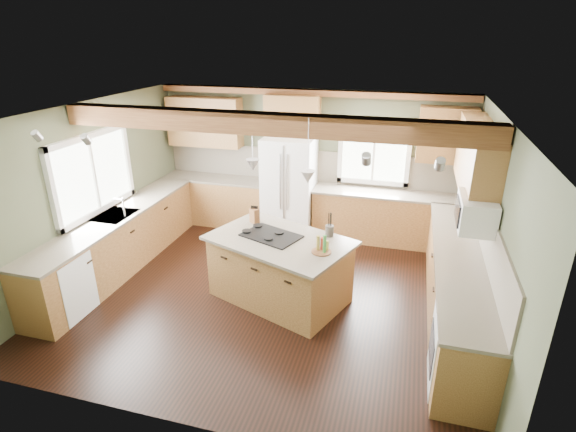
# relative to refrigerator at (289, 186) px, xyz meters

# --- Properties ---
(floor) EXTENTS (5.60, 5.60, 0.00)m
(floor) POSITION_rel_refrigerator_xyz_m (0.30, -2.12, -0.90)
(floor) COLOR black
(floor) RESTS_ON ground
(ceiling) EXTENTS (5.60, 5.60, 0.00)m
(ceiling) POSITION_rel_refrigerator_xyz_m (0.30, -2.12, 1.70)
(ceiling) COLOR silver
(ceiling) RESTS_ON wall_back
(wall_back) EXTENTS (5.60, 0.00, 5.60)m
(wall_back) POSITION_rel_refrigerator_xyz_m (0.30, 0.38, 0.40)
(wall_back) COLOR #4D523A
(wall_back) RESTS_ON ground
(wall_left) EXTENTS (0.00, 5.00, 5.00)m
(wall_left) POSITION_rel_refrigerator_xyz_m (-2.50, -2.12, 0.40)
(wall_left) COLOR #4D523A
(wall_left) RESTS_ON ground
(wall_right) EXTENTS (0.00, 5.00, 5.00)m
(wall_right) POSITION_rel_refrigerator_xyz_m (3.10, -2.12, 0.40)
(wall_right) COLOR #4D523A
(wall_right) RESTS_ON ground
(ceiling_beam) EXTENTS (5.55, 0.26, 0.26)m
(ceiling_beam) POSITION_rel_refrigerator_xyz_m (0.30, -2.22, 1.57)
(ceiling_beam) COLOR #4D2816
(ceiling_beam) RESTS_ON ceiling
(soffit_trim) EXTENTS (5.55, 0.20, 0.10)m
(soffit_trim) POSITION_rel_refrigerator_xyz_m (0.30, 0.28, 1.64)
(soffit_trim) COLOR #4D2816
(soffit_trim) RESTS_ON ceiling
(backsplash_back) EXTENTS (5.58, 0.03, 0.58)m
(backsplash_back) POSITION_rel_refrigerator_xyz_m (0.30, 0.36, 0.31)
(backsplash_back) COLOR brown
(backsplash_back) RESTS_ON wall_back
(backsplash_right) EXTENTS (0.03, 3.70, 0.58)m
(backsplash_right) POSITION_rel_refrigerator_xyz_m (3.08, -2.07, 0.31)
(backsplash_right) COLOR brown
(backsplash_right) RESTS_ON wall_right
(base_cab_back_left) EXTENTS (2.02, 0.60, 0.88)m
(base_cab_back_left) POSITION_rel_refrigerator_xyz_m (-1.49, 0.08, -0.46)
(base_cab_back_left) COLOR brown
(base_cab_back_left) RESTS_ON floor
(counter_back_left) EXTENTS (2.06, 0.64, 0.04)m
(counter_back_left) POSITION_rel_refrigerator_xyz_m (-1.49, 0.08, 0.00)
(counter_back_left) COLOR #484035
(counter_back_left) RESTS_ON base_cab_back_left
(base_cab_back_right) EXTENTS (2.62, 0.60, 0.88)m
(base_cab_back_right) POSITION_rel_refrigerator_xyz_m (1.79, 0.08, -0.46)
(base_cab_back_right) COLOR brown
(base_cab_back_right) RESTS_ON floor
(counter_back_right) EXTENTS (2.66, 0.64, 0.04)m
(counter_back_right) POSITION_rel_refrigerator_xyz_m (1.79, 0.08, 0.00)
(counter_back_right) COLOR #484035
(counter_back_right) RESTS_ON base_cab_back_right
(base_cab_left) EXTENTS (0.60, 3.70, 0.88)m
(base_cab_left) POSITION_rel_refrigerator_xyz_m (-2.20, -2.07, -0.46)
(base_cab_left) COLOR brown
(base_cab_left) RESTS_ON floor
(counter_left) EXTENTS (0.64, 3.74, 0.04)m
(counter_left) POSITION_rel_refrigerator_xyz_m (-2.20, -2.07, 0.00)
(counter_left) COLOR #484035
(counter_left) RESTS_ON base_cab_left
(base_cab_right) EXTENTS (0.60, 3.70, 0.88)m
(base_cab_right) POSITION_rel_refrigerator_xyz_m (2.80, -2.07, -0.46)
(base_cab_right) COLOR brown
(base_cab_right) RESTS_ON floor
(counter_right) EXTENTS (0.64, 3.74, 0.04)m
(counter_right) POSITION_rel_refrigerator_xyz_m (2.80, -2.07, 0.00)
(counter_right) COLOR #484035
(counter_right) RESTS_ON base_cab_right
(upper_cab_back_left) EXTENTS (1.40, 0.35, 0.90)m
(upper_cab_back_left) POSITION_rel_refrigerator_xyz_m (-1.69, 0.21, 1.05)
(upper_cab_back_left) COLOR brown
(upper_cab_back_left) RESTS_ON wall_back
(upper_cab_over_fridge) EXTENTS (0.96, 0.35, 0.70)m
(upper_cab_over_fridge) POSITION_rel_refrigerator_xyz_m (-0.00, 0.21, 1.25)
(upper_cab_over_fridge) COLOR brown
(upper_cab_over_fridge) RESTS_ON wall_back
(upper_cab_right) EXTENTS (0.35, 2.20, 0.90)m
(upper_cab_right) POSITION_rel_refrigerator_xyz_m (2.92, -1.22, 1.05)
(upper_cab_right) COLOR brown
(upper_cab_right) RESTS_ON wall_right
(upper_cab_back_corner) EXTENTS (0.90, 0.35, 0.90)m
(upper_cab_back_corner) POSITION_rel_refrigerator_xyz_m (2.60, 0.21, 1.05)
(upper_cab_back_corner) COLOR brown
(upper_cab_back_corner) RESTS_ON wall_back
(window_left) EXTENTS (0.04, 1.60, 1.05)m
(window_left) POSITION_rel_refrigerator_xyz_m (-2.48, -2.07, 0.65)
(window_left) COLOR white
(window_left) RESTS_ON wall_left
(window_back) EXTENTS (1.10, 0.04, 1.00)m
(window_back) POSITION_rel_refrigerator_xyz_m (1.45, 0.36, 0.65)
(window_back) COLOR white
(window_back) RESTS_ON wall_back
(sink) EXTENTS (0.50, 0.65, 0.03)m
(sink) POSITION_rel_refrigerator_xyz_m (-2.20, -2.07, 0.01)
(sink) COLOR #262628
(sink) RESTS_ON counter_left
(faucet) EXTENTS (0.02, 0.02, 0.28)m
(faucet) POSITION_rel_refrigerator_xyz_m (-2.02, -2.07, 0.15)
(faucet) COLOR #B2B2B7
(faucet) RESTS_ON sink
(dishwasher) EXTENTS (0.60, 0.60, 0.84)m
(dishwasher) POSITION_rel_refrigerator_xyz_m (-2.19, -3.37, -0.47)
(dishwasher) COLOR white
(dishwasher) RESTS_ON floor
(oven) EXTENTS (0.60, 0.72, 0.84)m
(oven) POSITION_rel_refrigerator_xyz_m (2.79, -3.37, -0.47)
(oven) COLOR white
(oven) RESTS_ON floor
(microwave) EXTENTS (0.40, 0.70, 0.38)m
(microwave) POSITION_rel_refrigerator_xyz_m (2.88, -2.17, 0.65)
(microwave) COLOR white
(microwave) RESTS_ON wall_right
(pendant_left) EXTENTS (0.18, 0.18, 0.16)m
(pendant_left) POSITION_rel_refrigerator_xyz_m (0.07, -2.06, 0.98)
(pendant_left) COLOR #B2B2B7
(pendant_left) RESTS_ON ceiling
(pendant_right) EXTENTS (0.18, 0.18, 0.16)m
(pendant_right) POSITION_rel_refrigerator_xyz_m (0.88, -2.38, 0.98)
(pendant_right) COLOR #B2B2B7
(pendant_right) RESTS_ON ceiling
(refrigerator) EXTENTS (0.90, 0.74, 1.80)m
(refrigerator) POSITION_rel_refrigerator_xyz_m (0.00, 0.00, 0.00)
(refrigerator) COLOR white
(refrigerator) RESTS_ON floor
(island) EXTENTS (2.02, 1.63, 0.88)m
(island) POSITION_rel_refrigerator_xyz_m (0.48, -2.22, -0.46)
(island) COLOR brown
(island) RESTS_ON floor
(island_top) EXTENTS (2.17, 1.78, 0.04)m
(island_top) POSITION_rel_refrigerator_xyz_m (0.48, -2.22, 0.00)
(island_top) COLOR #484035
(island_top) RESTS_ON island
(cooktop) EXTENTS (0.89, 0.75, 0.02)m
(cooktop) POSITION_rel_refrigerator_xyz_m (0.34, -2.17, 0.03)
(cooktop) COLOR black
(cooktop) RESTS_ON island_top
(knife_block) EXTENTS (0.16, 0.15, 0.22)m
(knife_block) POSITION_rel_refrigerator_xyz_m (-0.04, -1.78, 0.13)
(knife_block) COLOR brown
(knife_block) RESTS_ON island_top
(utensil_crock) EXTENTS (0.16, 0.16, 0.15)m
(utensil_crock) POSITION_rel_refrigerator_xyz_m (1.10, -1.94, 0.10)
(utensil_crock) COLOR #38332D
(utensil_crock) RESTS_ON island_top
(bottle_tray) EXTENTS (0.31, 0.31, 0.23)m
(bottle_tray) POSITION_rel_refrigerator_xyz_m (1.10, -2.45, 0.14)
(bottle_tray) COLOR brown
(bottle_tray) RESTS_ON island_top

